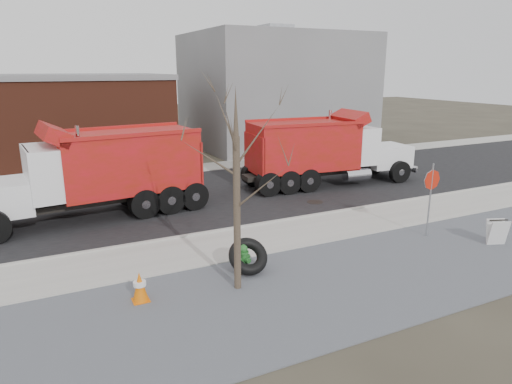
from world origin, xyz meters
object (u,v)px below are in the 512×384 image
truck_tire (248,256)px  dump_truck_red_a (324,149)px  dump_truck_red_b (99,170)px  fire_hydrant (244,260)px  stop_sign (431,187)px  sandwich_board (497,232)px

truck_tire → dump_truck_red_a: bearing=44.7°
truck_tire → dump_truck_red_b: size_ratio=0.14×
dump_truck_red_a → fire_hydrant: bearing=-130.9°
dump_truck_red_a → dump_truck_red_b: dump_truck_red_b is taller
truck_tire → dump_truck_red_a: dump_truck_red_a is taller
stop_sign → sandwich_board: size_ratio=2.99×
fire_hydrant → dump_truck_red_a: bearing=22.8°
sandwich_board → dump_truck_red_a: size_ratio=0.10×
truck_tire → fire_hydrant: bearing=138.4°
fire_hydrant → sandwich_board: bearing=-33.4°
fire_hydrant → stop_sign: bearing=-22.8°
stop_sign → dump_truck_red_b: (-9.63, 7.17, 0.11)m
truck_tire → stop_sign: (6.69, -0.11, 1.26)m
truck_tire → sandwich_board: 8.30m
stop_sign → sandwich_board: stop_sign is taller
truck_tire → dump_truck_red_b: 7.77m
truck_tire → stop_sign: bearing=-0.9°
fire_hydrant → sandwich_board: size_ratio=0.97×
stop_sign → dump_truck_red_b: dump_truck_red_b is taller
fire_hydrant → dump_truck_red_a: 10.81m
dump_truck_red_b → fire_hydrant: bearing=106.3°
fire_hydrant → sandwich_board: sandwich_board is taller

